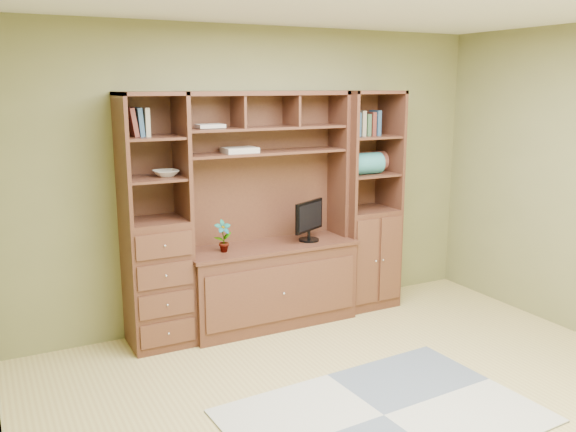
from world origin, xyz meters
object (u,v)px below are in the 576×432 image
monitor (309,213)px  center_hutch (270,212)px  right_tower (366,201)px  left_tower (155,223)px

monitor → center_hutch: bearing=145.9°
right_tower → monitor: bearing=-173.5°
left_tower → monitor: bearing=-3.1°
left_tower → monitor: size_ratio=4.09×
right_tower → monitor: size_ratio=4.09×
center_hutch → right_tower: (1.02, 0.04, 0.00)m
center_hutch → right_tower: bearing=2.2°
left_tower → right_tower: bearing=0.0°
center_hutch → left_tower: (-1.00, 0.04, 0.00)m
center_hutch → right_tower: size_ratio=1.00×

